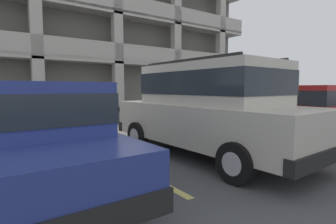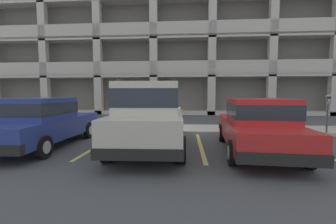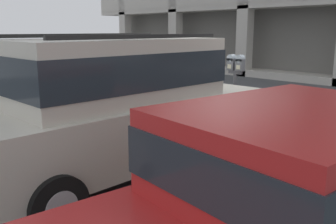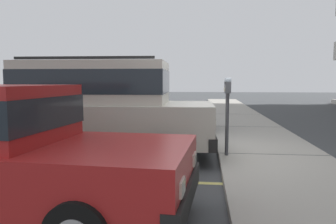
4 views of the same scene
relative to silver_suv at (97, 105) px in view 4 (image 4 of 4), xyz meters
The scene contains 6 objects.
ground_plane 2.57m from the silver_suv, 92.87° to the left, with size 80.00×80.00×0.10m.
sidewalk 3.75m from the silver_suv, 91.84° to the left, with size 40.00×2.20×0.12m.
parking_stall_lines 2.08m from the silver_suv, 30.50° to the left, with size 13.28×4.80×0.01m.
silver_suv is the anchor object (origin of this frame).
red_sedan 3.44m from the silver_suv, behind, with size 1.86×4.49×1.54m.
parking_meter_near 2.66m from the silver_suv, 88.60° to the left, with size 0.35×0.12×1.53m.
Camera 4 is at (6.64, -0.10, 1.59)m, focal length 35.00 mm.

